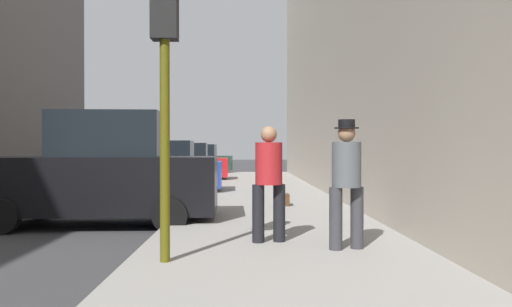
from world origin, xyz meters
The scene contains 10 objects.
sidewalk centered at (6.00, 0.00, 0.07)m, with size 4.00×40.00×0.15m, color gray.
parked_black_suv centered at (2.65, 0.25, 1.03)m, with size 4.65×2.15×2.25m.
parked_blue_sedan centered at (2.65, 6.73, 0.85)m, with size 4.24×2.13×1.79m.
parked_red_hatchback centered at (2.65, 13.04, 0.85)m, with size 4.25×2.15×1.79m.
parked_dark_green_sedan centered at (2.65, 19.93, 0.85)m, with size 4.27×2.19×1.79m.
fire_hydrant centered at (4.45, 7.43, 0.50)m, with size 0.42×0.22×0.70m.
traffic_light centered at (4.50, -3.60, 2.76)m, with size 0.32×0.32×3.60m.
pedestrian_in_red_jacket centered at (5.83, -2.34, 1.10)m, with size 0.53×0.47×1.71m.
pedestrian_with_beanie centered at (6.87, -2.89, 1.14)m, with size 0.53×0.49×1.78m.
duffel_bag centered at (6.39, 2.39, 0.29)m, with size 0.32×0.44×0.28m.
Camera 1 is at (5.47, -9.69, 1.53)m, focal length 35.00 mm.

